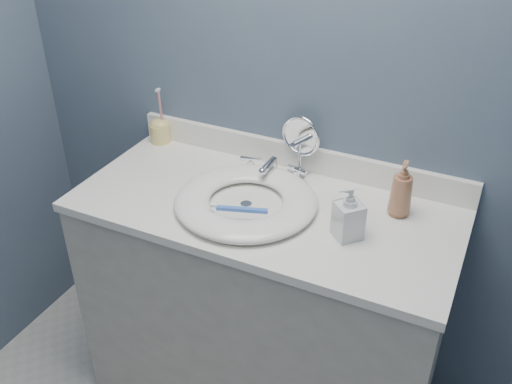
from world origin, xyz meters
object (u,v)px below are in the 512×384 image
Objects in this scene: makeup_mirror at (300,143)px; soap_bottle_amber at (402,189)px; soap_bottle_clear at (349,213)px; toothbrush_holder at (160,130)px.

makeup_mirror reaches higher than soap_bottle_amber.
soap_bottle_amber reaches higher than soap_bottle_clear.
soap_bottle_clear is at bearing -37.85° from makeup_mirror.
makeup_mirror reaches higher than soap_bottle_clear.
makeup_mirror is 1.30× the size of soap_bottle_clear.
soap_bottle_amber is at bearing 102.36° from soap_bottle_clear.
makeup_mirror is 0.39m from soap_bottle_clear.
toothbrush_holder is at bearing 172.93° from soap_bottle_amber.
toothbrush_holder reaches higher than soap_bottle_clear.
makeup_mirror is at bearing 163.15° from soap_bottle_amber.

